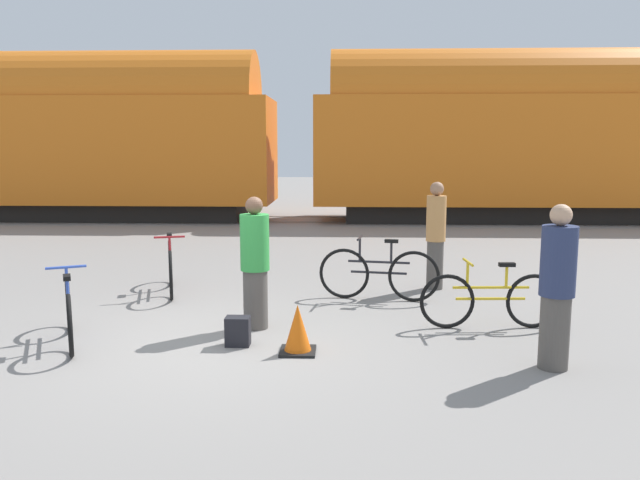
{
  "coord_description": "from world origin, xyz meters",
  "views": [
    {
      "loc": [
        1.56,
        -6.98,
        2.29
      ],
      "look_at": [
        1.26,
        0.91,
        1.1
      ],
      "focal_mm": 35.0,
      "sensor_mm": 36.0,
      "label": 1
    }
  ],
  "objects_px": {
    "bicycle_black": "(379,274)",
    "backpack": "(238,331)",
    "person_in_navy": "(557,288)",
    "bicycle_maroon": "(170,267)",
    "bicycle_blue": "(69,312)",
    "person_in_green": "(255,264)",
    "freight_train": "(294,133)",
    "bicycle_yellow": "(490,300)",
    "traffic_cone": "(298,330)",
    "person_in_tan": "(436,235)"
  },
  "relations": [
    {
      "from": "bicycle_maroon",
      "to": "bicycle_blue",
      "type": "xyz_separation_m",
      "value": [
        -0.47,
        -2.61,
        -0.03
      ]
    },
    {
      "from": "bicycle_yellow",
      "to": "person_in_tan",
      "type": "height_order",
      "value": "person_in_tan"
    },
    {
      "from": "bicycle_yellow",
      "to": "person_in_navy",
      "type": "xyz_separation_m",
      "value": [
        0.33,
        -1.44,
        0.49
      ]
    },
    {
      "from": "bicycle_black",
      "to": "person_in_green",
      "type": "height_order",
      "value": "person_in_green"
    },
    {
      "from": "bicycle_black",
      "to": "person_in_tan",
      "type": "height_order",
      "value": "person_in_tan"
    },
    {
      "from": "person_in_tan",
      "to": "backpack",
      "type": "distance_m",
      "value": 4.12
    },
    {
      "from": "bicycle_maroon",
      "to": "person_in_tan",
      "type": "xyz_separation_m",
      "value": [
        4.21,
        0.39,
        0.48
      ]
    },
    {
      "from": "freight_train",
      "to": "bicycle_maroon",
      "type": "distance_m",
      "value": 10.29
    },
    {
      "from": "person_in_green",
      "to": "traffic_cone",
      "type": "xyz_separation_m",
      "value": [
        0.6,
        -0.93,
        -0.58
      ]
    },
    {
      "from": "freight_train",
      "to": "bicycle_black",
      "type": "bearing_deg",
      "value": -78.61
    },
    {
      "from": "bicycle_black",
      "to": "bicycle_yellow",
      "type": "distance_m",
      "value": 1.95
    },
    {
      "from": "bicycle_blue",
      "to": "person_in_green",
      "type": "distance_m",
      "value": 2.25
    },
    {
      "from": "bicycle_yellow",
      "to": "traffic_cone",
      "type": "bearing_deg",
      "value": -156.28
    },
    {
      "from": "person_in_tan",
      "to": "person_in_green",
      "type": "relative_size",
      "value": 1.03
    },
    {
      "from": "bicycle_black",
      "to": "person_in_tan",
      "type": "xyz_separation_m",
      "value": [
        0.95,
        0.79,
        0.48
      ]
    },
    {
      "from": "bicycle_maroon",
      "to": "person_in_navy",
      "type": "height_order",
      "value": "person_in_navy"
    },
    {
      "from": "person_in_navy",
      "to": "bicycle_blue",
      "type": "bearing_deg",
      "value": 118.67
    },
    {
      "from": "person_in_green",
      "to": "person_in_tan",
      "type": "bearing_deg",
      "value": 167.46
    },
    {
      "from": "traffic_cone",
      "to": "freight_train",
      "type": "bearing_deg",
      "value": 94.7
    },
    {
      "from": "bicycle_maroon",
      "to": "person_in_green",
      "type": "relative_size",
      "value": 1.06
    },
    {
      "from": "bicycle_yellow",
      "to": "person_in_green",
      "type": "distance_m",
      "value": 3.01
    },
    {
      "from": "person_in_tan",
      "to": "person_in_navy",
      "type": "distance_m",
      "value": 3.71
    },
    {
      "from": "bicycle_yellow",
      "to": "person_in_tan",
      "type": "relative_size",
      "value": 1.04
    },
    {
      "from": "bicycle_black",
      "to": "backpack",
      "type": "bearing_deg",
      "value": -127.96
    },
    {
      "from": "bicycle_blue",
      "to": "person_in_green",
      "type": "height_order",
      "value": "person_in_green"
    },
    {
      "from": "bicycle_black",
      "to": "traffic_cone",
      "type": "distance_m",
      "value": 2.67
    },
    {
      "from": "bicycle_blue",
      "to": "bicycle_black",
      "type": "bearing_deg",
      "value": 30.72
    },
    {
      "from": "freight_train",
      "to": "person_in_green",
      "type": "bearing_deg",
      "value": -87.83
    },
    {
      "from": "bicycle_yellow",
      "to": "person_in_green",
      "type": "xyz_separation_m",
      "value": [
        -2.97,
        -0.11,
        0.46
      ]
    },
    {
      "from": "freight_train",
      "to": "bicycle_blue",
      "type": "xyz_separation_m",
      "value": [
        -1.64,
        -12.58,
        -2.34
      ]
    },
    {
      "from": "bicycle_maroon",
      "to": "person_in_navy",
      "type": "relative_size",
      "value": 1.04
    },
    {
      "from": "person_in_tan",
      "to": "traffic_cone",
      "type": "height_order",
      "value": "person_in_tan"
    },
    {
      "from": "bicycle_black",
      "to": "person_in_navy",
      "type": "xyz_separation_m",
      "value": [
        1.66,
        -2.86,
        0.45
      ]
    },
    {
      "from": "person_in_navy",
      "to": "backpack",
      "type": "distance_m",
      "value": 3.53
    },
    {
      "from": "person_in_green",
      "to": "backpack",
      "type": "relative_size",
      "value": 4.92
    },
    {
      "from": "person_in_green",
      "to": "bicycle_black",
      "type": "bearing_deg",
      "value": 168.64
    },
    {
      "from": "freight_train",
      "to": "backpack",
      "type": "bearing_deg",
      "value": -88.45
    },
    {
      "from": "backpack",
      "to": "traffic_cone",
      "type": "relative_size",
      "value": 0.62
    },
    {
      "from": "bicycle_maroon",
      "to": "bicycle_blue",
      "type": "relative_size",
      "value": 1.11
    },
    {
      "from": "bicycle_maroon",
      "to": "person_in_green",
      "type": "height_order",
      "value": "person_in_green"
    },
    {
      "from": "bicycle_black",
      "to": "bicycle_yellow",
      "type": "relative_size",
      "value": 1.0
    },
    {
      "from": "bicycle_blue",
      "to": "bicycle_yellow",
      "type": "bearing_deg",
      "value": 8.95
    },
    {
      "from": "person_in_tan",
      "to": "traffic_cone",
      "type": "relative_size",
      "value": 3.15
    },
    {
      "from": "freight_train",
      "to": "person_in_navy",
      "type": "xyz_separation_m",
      "value": [
        3.74,
        -13.21,
        -1.85
      ]
    },
    {
      "from": "bicycle_blue",
      "to": "traffic_cone",
      "type": "height_order",
      "value": "bicycle_blue"
    },
    {
      "from": "bicycle_yellow",
      "to": "person_in_green",
      "type": "height_order",
      "value": "person_in_green"
    },
    {
      "from": "person_in_green",
      "to": "traffic_cone",
      "type": "bearing_deg",
      "value": 68.5
    },
    {
      "from": "bicycle_black",
      "to": "person_in_navy",
      "type": "relative_size",
      "value": 1.05
    },
    {
      "from": "bicycle_maroon",
      "to": "bicycle_yellow",
      "type": "distance_m",
      "value": 4.94
    },
    {
      "from": "bicycle_yellow",
      "to": "backpack",
      "type": "height_order",
      "value": "bicycle_yellow"
    }
  ]
}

